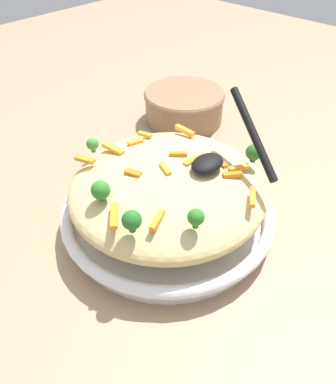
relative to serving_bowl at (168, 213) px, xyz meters
name	(u,v)px	position (x,y,z in m)	size (l,w,h in m)	color
ground_plane	(168,224)	(0.00, 0.00, -0.02)	(2.40, 2.40, 0.00)	#9E7F60
serving_bowl	(168,213)	(0.00, 0.00, 0.00)	(0.34, 0.34, 0.04)	silver
pasta_mound	(168,188)	(0.00, 0.00, 0.05)	(0.31, 0.30, 0.08)	#D1BA7A
carrot_piece_0	(253,197)	(0.03, -0.13, 0.09)	(0.04, 0.01, 0.01)	orange
carrot_piece_1	(232,175)	(0.06, -0.08, 0.09)	(0.03, 0.01, 0.01)	orange
carrot_piece_2	(178,154)	(0.04, 0.01, 0.09)	(0.03, 0.01, 0.01)	orange
carrot_piece_3	(85,159)	(-0.07, 0.11, 0.09)	(0.03, 0.01, 0.01)	orange
carrot_piece_4	(164,168)	(-0.01, 0.00, 0.09)	(0.03, 0.01, 0.01)	orange
carrot_piece_5	(145,134)	(0.05, 0.10, 0.09)	(0.02, 0.01, 0.01)	orange
carrot_piece_6	(135,142)	(0.02, 0.09, 0.09)	(0.03, 0.01, 0.01)	orange
carrot_piece_7	(239,168)	(0.08, -0.07, 0.09)	(0.03, 0.01, 0.01)	orange
carrot_piece_8	(185,131)	(0.10, 0.06, 0.09)	(0.04, 0.01, 0.01)	orange
carrot_piece_9	(194,160)	(0.04, -0.01, 0.09)	(0.04, 0.01, 0.01)	orange
carrot_piece_10	(133,173)	(-0.04, 0.03, 0.09)	(0.03, 0.01, 0.01)	orange
carrot_piece_11	(114,216)	(-0.12, -0.02, 0.09)	(0.04, 0.01, 0.01)	orange
carrot_piece_12	(157,220)	(-0.09, -0.06, 0.09)	(0.04, 0.01, 0.01)	orange
carrot_piece_13	(113,149)	(-0.02, 0.10, 0.09)	(0.04, 0.01, 0.01)	orange
carrot_piece_14	(221,162)	(0.07, -0.04, 0.09)	(0.03, 0.01, 0.01)	orange
broccoli_floret_0	(93,144)	(-0.04, 0.12, 0.10)	(0.02, 0.02, 0.02)	#377928
broccoli_floret_1	(132,220)	(-0.12, -0.05, 0.10)	(0.03, 0.03, 0.03)	#205B1C
broccoli_floret_2	(196,217)	(-0.06, -0.10, 0.10)	(0.02, 0.02, 0.03)	#296820
broccoli_floret_3	(101,190)	(-0.11, 0.02, 0.10)	(0.03, 0.03, 0.03)	#296820
broccoli_floret_4	(254,153)	(0.11, -0.07, 0.10)	(0.03, 0.03, 0.03)	#296820
serving_spoon	(224,153)	(0.06, -0.05, 0.11)	(0.13, 0.13, 0.09)	black
companion_bowl	(184,104)	(0.28, 0.21, 0.02)	(0.18, 0.18, 0.07)	#8C6B4C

